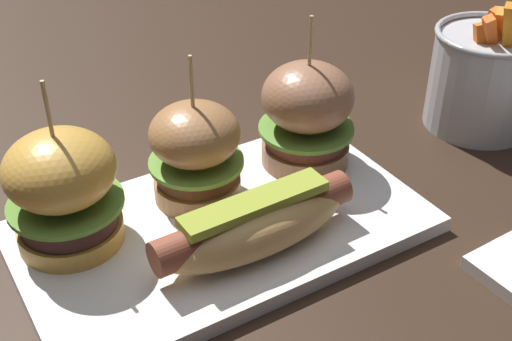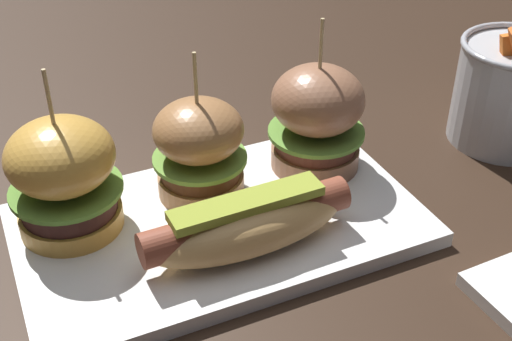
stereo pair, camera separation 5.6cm
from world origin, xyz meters
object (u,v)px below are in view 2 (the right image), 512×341
Objects in this scene: slider_left at (64,176)px; slider_center at (195,149)px; hot_dog at (247,224)px; fries_bucket at (511,90)px; platter_main at (220,225)px; slider_right at (317,117)px.

slider_left reaches higher than slider_center.
slider_center is at bearing 97.32° from hot_dog.
slider_center is 0.91× the size of fries_bucket.
hot_dog is (0.01, -0.04, 0.03)m from platter_main.
slider_left is 0.44m from fries_bucket.
fries_bucket is at bearing -2.72° from slider_left.
fries_bucket is at bearing 3.91° from platter_main.
slider_right reaches higher than slider_center.
slider_left is 0.11m from slider_center.
platter_main is at bearing 98.96° from hot_dog.
hot_dog is 0.09m from slider_center.
hot_dog is 0.15m from slider_left.
platter_main is 0.07m from slider_center.
fries_bucket is at bearing -3.66° from slider_center.
platter_main is at bearing -84.32° from slider_center.
slider_right is at bearing 19.76° from platter_main.
platter_main is 2.50× the size of slider_center.
platter_main is 0.33m from fries_bucket.
platter_main is 0.14m from slider_left.
fries_bucket is (0.33, -0.02, -0.00)m from slider_center.
slider_right is (0.12, -0.00, 0.01)m from slider_center.
hot_dog is at bearing -141.94° from slider_right.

